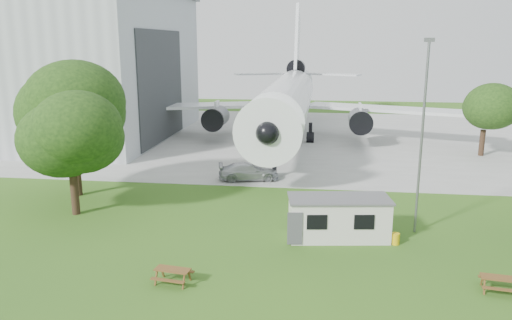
# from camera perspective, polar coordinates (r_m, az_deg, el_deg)

# --- Properties ---
(ground) EXTENTS (160.00, 160.00, 0.00)m
(ground) POSITION_cam_1_polar(r_m,az_deg,el_deg) (27.70, 2.64, -12.06)
(ground) COLOR #457720
(concrete_apron) EXTENTS (120.00, 46.00, 0.03)m
(concrete_apron) POSITION_cam_1_polar(r_m,az_deg,el_deg) (64.08, 5.56, 2.60)
(concrete_apron) COLOR #B7B7B2
(concrete_apron) RESTS_ON ground
(hangar) EXTENTS (43.00, 31.00, 18.55)m
(hangar) POSITION_cam_1_polar(r_m,az_deg,el_deg) (72.93, -26.20, 10.05)
(hangar) COLOR #B2B7BC
(hangar) RESTS_ON ground
(airliner) EXTENTS (46.36, 47.73, 17.69)m
(airliner) POSITION_cam_1_polar(r_m,az_deg,el_deg) (61.29, 3.71, 7.11)
(airliner) COLOR white
(airliner) RESTS_ON ground
(site_cabin) EXTENTS (6.90, 3.52, 2.62)m
(site_cabin) POSITION_cam_1_polar(r_m,az_deg,el_deg) (31.37, 9.44, -6.53)
(site_cabin) COLOR silver
(site_cabin) RESTS_ON ground
(picnic_west) EXTENTS (1.99, 1.74, 0.76)m
(picnic_west) POSITION_cam_1_polar(r_m,az_deg,el_deg) (26.33, -9.46, -13.67)
(picnic_west) COLOR brown
(picnic_west) RESTS_ON ground
(picnic_east) EXTENTS (1.99, 1.74, 0.76)m
(picnic_east) POSITION_cam_1_polar(r_m,az_deg,el_deg) (27.83, 26.02, -13.37)
(picnic_east) COLOR brown
(picnic_east) RESTS_ON ground
(lamp_mast) EXTENTS (0.16, 0.16, 12.00)m
(lamp_mast) POSITION_cam_1_polar(r_m,az_deg,el_deg) (32.29, 18.40, 2.16)
(lamp_mast) COLOR slate
(lamp_mast) RESTS_ON ground
(tree_west_big) EXTENTS (8.38, 8.38, 11.05)m
(tree_west_big) POSITION_cam_1_polar(r_m,az_deg,el_deg) (40.84, -20.29, 5.45)
(tree_west_big) COLOR #382619
(tree_west_big) RESTS_ON ground
(tree_west_small) EXTENTS (7.26, 7.26, 9.26)m
(tree_west_small) POSITION_cam_1_polar(r_m,az_deg,el_deg) (36.41, -20.52, 2.60)
(tree_west_small) COLOR #382619
(tree_west_small) RESTS_ON ground
(tree_far_apron) EXTENTS (6.56, 6.56, 8.12)m
(tree_far_apron) POSITION_cam_1_polar(r_m,az_deg,el_deg) (57.83, 24.74, 5.11)
(tree_far_apron) COLOR #382619
(tree_far_apron) RESTS_ON ground
(car_apron_van) EXTENTS (5.57, 3.18, 1.52)m
(car_apron_van) POSITION_cam_1_polar(r_m,az_deg,el_deg) (43.88, -0.86, -1.34)
(car_apron_van) COLOR #AEB0B5
(car_apron_van) RESTS_ON ground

